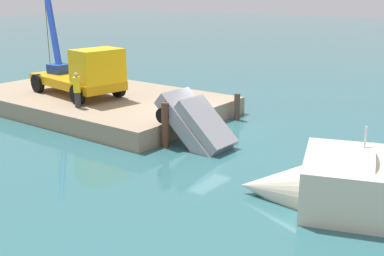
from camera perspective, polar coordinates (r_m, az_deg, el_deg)
The scene contains 8 objects.
ground at distance 22.28m, azimuth 0.52°, elevation -0.25°, with size 200.00×200.00×0.00m, color #2D6066.
dock at distance 26.56m, azimuth -11.23°, elevation 3.10°, with size 13.71×8.15×0.87m, color gray.
crane_truck at distance 25.77m, azimuth -12.88°, elevation 6.65°, with size 8.51×4.25×6.77m.
dock_worker at distance 23.37m, azimuth -13.52°, elevation 4.43°, with size 0.34×0.34×1.68m.
salvaged_car at distance 19.72m, azimuth 1.39°, elevation -0.65°, with size 3.88×2.10×3.50m.
piling_near at distance 19.67m, azimuth -3.21°, elevation 0.35°, with size 0.30×0.30×1.89m, color brown.
piling_mid at distance 21.41m, azimuth 1.31°, elevation 1.23°, with size 0.39×0.39×1.57m, color brown.
piling_far at distance 24.01m, azimuth 5.37°, elevation 2.53°, with size 0.30×0.30×1.34m, color #4F3C31.
Camera 1 is at (12.65, -17.23, 6.28)m, focal length 44.83 mm.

